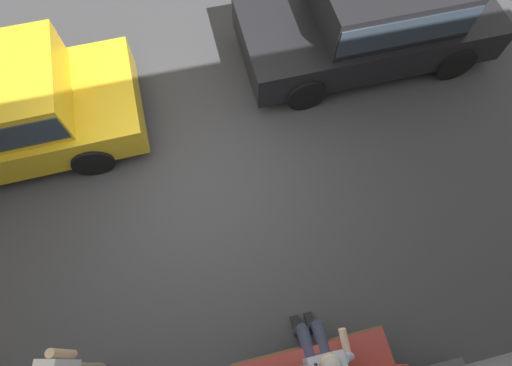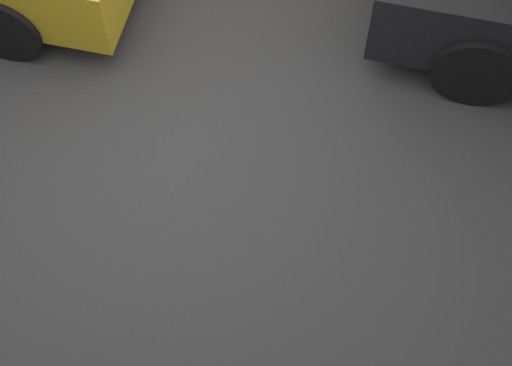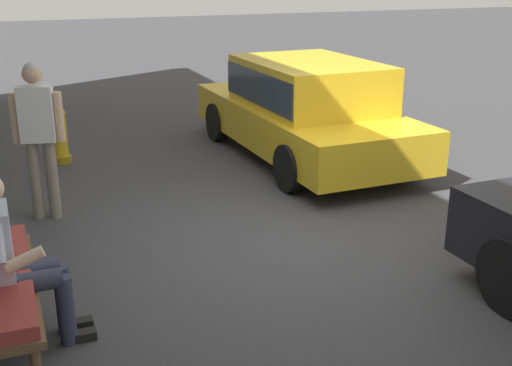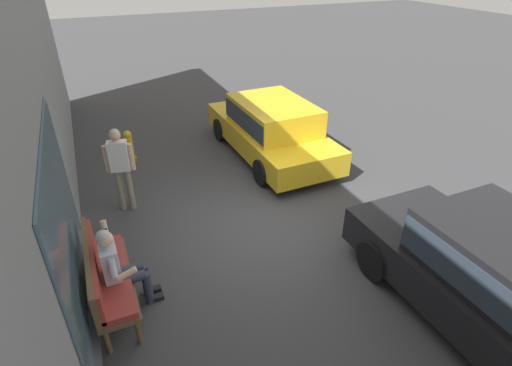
% 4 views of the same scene
% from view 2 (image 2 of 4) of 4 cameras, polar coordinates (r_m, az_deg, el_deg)
% --- Properties ---
extents(ground_plane, '(60.00, 60.00, 0.00)m').
position_cam_2_polar(ground_plane, '(5.51, -6.88, 2.23)').
color(ground_plane, '#38383A').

